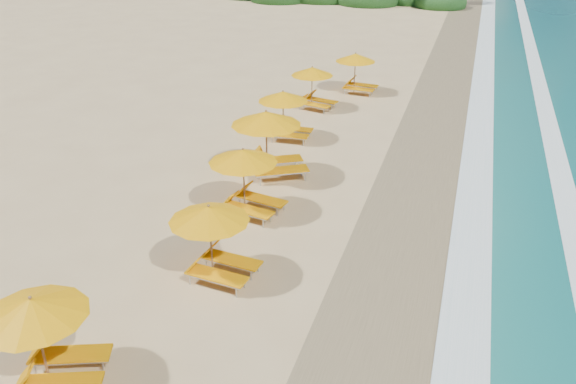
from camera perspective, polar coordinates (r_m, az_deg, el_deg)
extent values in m
plane|color=tan|center=(18.42, 0.00, -3.35)|extent=(160.00, 160.00, 0.00)
cube|color=#887751|center=(17.78, 12.43, -5.19)|extent=(4.00, 160.00, 0.01)
cube|color=white|center=(17.76, 17.25, -5.78)|extent=(1.20, 160.00, 0.01)
cylinder|color=olive|center=(13.35, -22.89, -13.29)|extent=(0.05, 0.05, 2.12)
cone|color=orange|center=(12.84, -23.58, -10.23)|extent=(2.82, 2.82, 0.43)
sphere|color=olive|center=(12.71, -23.77, -9.36)|extent=(0.08, 0.08, 0.08)
cylinder|color=olive|center=(15.72, -7.49, -4.85)|extent=(0.05, 0.05, 2.07)
cone|color=orange|center=(15.30, -7.68, -2.09)|extent=(2.34, 2.34, 0.42)
sphere|color=olive|center=(15.19, -7.73, -1.32)|extent=(0.07, 0.07, 0.07)
cylinder|color=olive|center=(18.87, -4.30, 1.01)|extent=(0.05, 0.05, 2.14)
cone|color=orange|center=(18.51, -4.39, 3.50)|extent=(2.59, 2.59, 0.43)
sphere|color=olive|center=(18.42, -4.42, 4.19)|extent=(0.08, 0.08, 0.08)
cylinder|color=olive|center=(21.30, -2.09, 4.58)|extent=(0.06, 0.06, 2.46)
cone|color=orange|center=(20.95, -2.14, 7.17)|extent=(3.45, 3.45, 0.49)
sphere|color=olive|center=(20.86, -2.15, 7.89)|extent=(0.09, 0.09, 0.09)
cylinder|color=olive|center=(24.97, -0.48, 7.42)|extent=(0.05, 0.05, 2.04)
cone|color=orange|center=(24.71, -0.48, 9.28)|extent=(2.17, 2.17, 0.41)
sphere|color=olive|center=(24.65, -0.49, 9.78)|extent=(0.07, 0.07, 0.07)
cylinder|color=olive|center=(29.01, 2.33, 10.05)|extent=(0.05, 0.05, 1.99)
cone|color=orange|center=(28.79, 2.36, 11.63)|extent=(2.46, 2.46, 0.40)
sphere|color=olive|center=(28.74, 2.37, 12.06)|extent=(0.07, 0.07, 0.07)
cylinder|color=olive|center=(31.71, 6.50, 11.37)|extent=(0.05, 0.05, 2.03)
cone|color=orange|center=(31.51, 6.57, 12.85)|extent=(2.28, 2.28, 0.41)
sphere|color=olive|center=(31.45, 6.60, 13.25)|extent=(0.07, 0.07, 0.07)
ellipsoid|color=#163D14|center=(60.98, 14.55, 17.42)|extent=(5.00, 5.00, 3.25)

